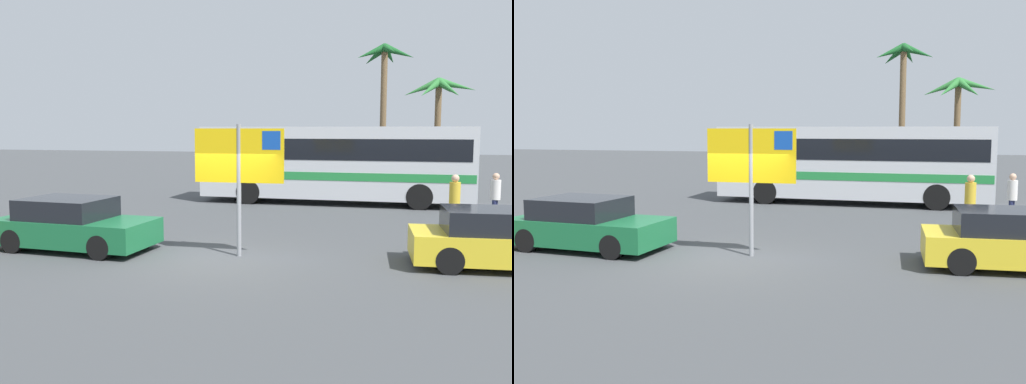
# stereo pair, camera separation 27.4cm
# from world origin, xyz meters

# --- Properties ---
(ground) EXTENTS (120.00, 120.00, 0.00)m
(ground) POSITION_xyz_m (0.00, 0.00, 0.00)
(ground) COLOR #424447
(bus_front_coach) EXTENTS (10.95, 2.56, 3.17)m
(bus_front_coach) POSITION_xyz_m (1.35, 11.10, 1.78)
(bus_front_coach) COLOR silver
(bus_front_coach) RESTS_ON ground
(ferry_sign) EXTENTS (2.20, 0.12, 3.20)m
(ferry_sign) POSITION_xyz_m (0.37, 0.53, 2.33)
(ferry_sign) COLOR gray
(ferry_sign) RESTS_ON ground
(car_green) EXTENTS (4.14, 2.12, 1.32)m
(car_green) POSITION_xyz_m (-4.02, 0.21, 0.64)
(car_green) COLOR #196638
(car_green) RESTS_ON ground
(car_yellow) EXTENTS (4.06, 2.03, 1.32)m
(car_yellow) POSITION_xyz_m (6.26, 0.84, 0.63)
(car_yellow) COLOR yellow
(car_yellow) RESTS_ON ground
(pedestrian_by_bus) EXTENTS (0.32, 0.32, 1.67)m
(pedestrian_by_bus) POSITION_xyz_m (7.03, 7.08, 0.98)
(pedestrian_by_bus) COLOR #1E2347
(pedestrian_by_bus) RESTS_ON ground
(pedestrian_near_sign) EXTENTS (0.32, 0.32, 1.75)m
(pedestrian_near_sign) POSITION_xyz_m (5.63, 5.16, 1.03)
(pedestrian_near_sign) COLOR #706656
(pedestrian_near_sign) RESTS_ON ground
(palm_tree_seaside) EXTENTS (3.01, 3.02, 7.41)m
(palm_tree_seaside) POSITION_xyz_m (3.01, 17.82, 5.81)
(palm_tree_seaside) COLOR brown
(palm_tree_seaside) RESTS_ON ground
(palm_tree_inland) EXTENTS (3.66, 3.43, 5.70)m
(palm_tree_inland) POSITION_xyz_m (5.75, 18.53, 4.67)
(palm_tree_inland) COLOR brown
(palm_tree_inland) RESTS_ON ground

